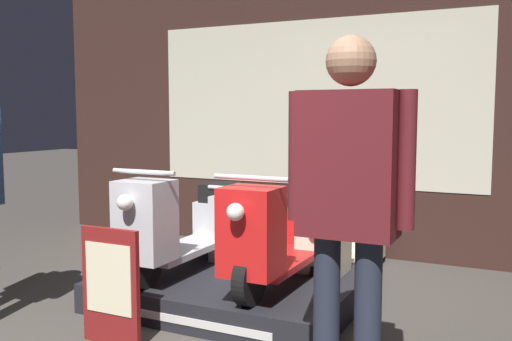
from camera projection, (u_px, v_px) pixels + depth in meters
The scene contains 8 objects.
shop_wall_back at pixel (312, 99), 5.93m from camera, with size 6.40×0.09×3.20m.
display_platform at pixel (235, 288), 4.38m from camera, with size 1.86×1.47×0.22m.
scooter_display_left at pixel (188, 225), 4.52m from camera, with size 0.52×1.57×0.84m.
scooter_display_right at pixel (285, 235), 4.15m from camera, with size 0.52×1.57×0.84m.
scooter_backrow_0 at pixel (265, 232), 5.28m from camera, with size 0.52×1.57×0.84m.
scooter_backrow_1 at pixel (345, 240), 4.94m from camera, with size 0.52×1.57×0.84m.
person_right_browsing at pixel (349, 190), 2.69m from camera, with size 0.61×0.25×1.81m.
price_sign_board at pixel (111, 286), 3.55m from camera, with size 0.42×0.04×0.74m.
Camera 1 is at (2.09, -2.35, 1.45)m, focal length 40.00 mm.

